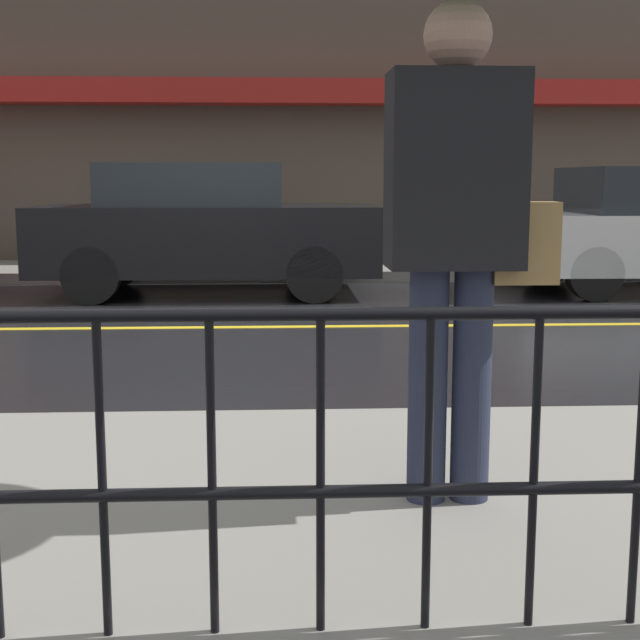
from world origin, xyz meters
The scene contains 8 objects.
ground_plane centered at (0.00, 0.00, 0.00)m, with size 80.00×80.00×0.00m, color black.
sidewalk_near centered at (0.00, -4.81, 0.07)m, with size 28.00×2.58×0.14m.
sidewalk_far centered at (0.00, 4.48, 0.07)m, with size 28.00×1.93×0.14m.
lane_marking centered at (0.00, 0.00, 0.00)m, with size 25.20×0.12×0.01m.
building_storefront centered at (0.00, 5.57, 2.75)m, with size 28.00×0.85×5.52m.
railing_foreground centered at (0.00, -5.86, 0.69)m, with size 12.00×0.04×0.88m.
pedestrian centered at (0.97, -4.88, 1.77)m, with size 0.92×0.92×2.22m.
car_black centered at (-0.53, 2.48, 0.78)m, with size 3.92×1.90×1.53m.
Camera 1 is at (0.32, -8.11, 1.35)m, focal length 50.00 mm.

